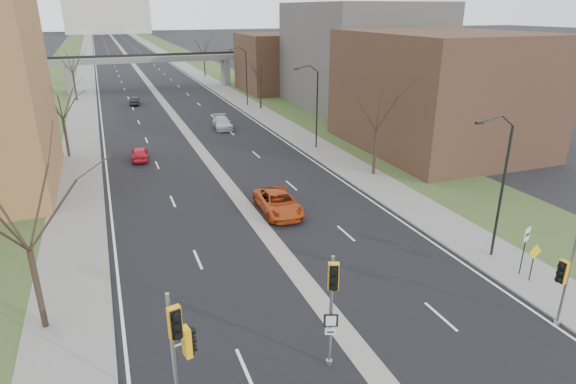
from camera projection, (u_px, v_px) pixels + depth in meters
ground at (372, 369)px, 20.16m from camera, size 700.00×700.00×0.00m
road_surface at (128, 57)px, 150.88m from camera, size 20.00×600.00×0.01m
median_strip at (128, 57)px, 150.88m from camera, size 1.20×600.00×0.02m
sidewalk_right at (166, 55)px, 154.89m from camera, size 4.00×600.00×0.12m
sidewalk_left at (87, 58)px, 146.82m from camera, size 4.00×600.00×0.12m
grass_verge_right at (185, 55)px, 156.91m from camera, size 8.00×600.00×0.10m
grass_verge_left at (65, 59)px, 144.81m from camera, size 8.00×600.00×0.10m
commercial_block_near at (439, 91)px, 50.49m from camera, size 16.00×20.00×12.00m
commercial_block_mid at (361, 56)px, 72.21m from camera, size 18.00×22.00×15.00m
commercial_block_far at (282, 63)px, 86.77m from camera, size 14.00×14.00×10.00m
pedestrian_bridge at (151, 63)px, 88.15m from camera, size 34.00×3.00×6.45m
capitol at (105, 1)px, 292.39m from camera, size 48.00×42.00×55.75m
streetlight_near at (498, 148)px, 26.60m from camera, size 2.61×0.20×8.70m
streetlight_mid at (310, 84)px, 49.26m from camera, size 2.61×0.20×8.70m
streetlight_far at (241, 60)px, 71.92m from camera, size 2.61×0.20×8.70m
tree_left_a at (18, 198)px, 20.39m from camera, size 7.20×7.20×9.40m
tree_left_b at (59, 96)px, 46.68m from camera, size 6.75×6.75×8.81m
tree_left_c at (70, 57)px, 76.02m from camera, size 7.65×7.65×9.99m
tree_right_a at (378, 102)px, 41.33m from camera, size 7.20×7.20×9.40m
tree_right_b at (260, 69)px, 70.38m from camera, size 6.30×6.30×8.22m
tree_right_c at (203, 43)px, 104.80m from camera, size 7.65×7.65×9.99m
signal_pole_left at (180, 341)px, 16.45m from camera, size 0.90×1.12×5.37m
signal_pole_median at (332, 295)px, 18.91m from camera, size 0.74×0.86×5.18m
signal_pole_right at (572, 266)px, 21.60m from camera, size 0.97×0.87×5.06m
speed_limit_sign at (525, 242)px, 26.51m from camera, size 0.59×0.25×2.86m
warning_sign at (534, 257)px, 26.00m from camera, size 0.87×0.07×2.23m
car_left_near at (140, 153)px, 47.79m from camera, size 1.97×4.09×1.35m
car_left_far at (135, 101)px, 75.27m from camera, size 1.79×3.84×1.22m
car_right_near at (278, 202)px, 35.39m from camera, size 2.83×5.77×1.58m
car_right_mid at (222, 123)px, 60.32m from camera, size 2.46×5.19×1.46m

